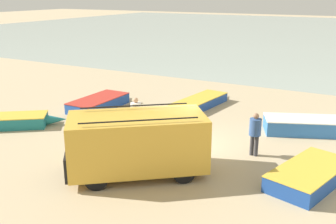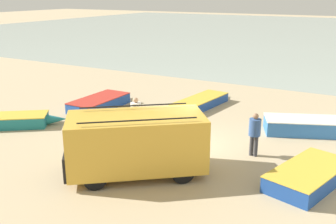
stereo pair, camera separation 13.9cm
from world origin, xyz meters
TOP-DOWN VIEW (x-y plane):
  - ground_plane at (0.00, 0.00)m, footprint 200.00×200.00m
  - sea_water at (0.00, 52.00)m, footprint 120.00×80.00m
  - parked_van at (0.01, -3.00)m, footprint 5.03×4.60m
  - fishing_rowboat_0 at (-8.35, -1.92)m, footprint 4.95×4.01m
  - fishing_rowboat_1 at (5.50, -0.70)m, footprint 2.51×4.29m
  - fishing_rowboat_2 at (4.76, 4.35)m, footprint 4.94×2.94m
  - fishing_rowboat_3 at (-6.30, 2.94)m, footprint 1.66×4.39m
  - fishing_rowboat_4 at (-1.52, 5.84)m, footprint 1.85×5.08m
  - fisherman_0 at (-2.10, 0.17)m, footprint 0.46×0.46m
  - fisherman_1 at (3.13, 0.56)m, footprint 0.46×0.46m

SIDE VIEW (x-z plane):
  - ground_plane at x=0.00m, z-range 0.00..0.00m
  - sea_water at x=0.00m, z-range 0.00..0.01m
  - fishing_rowboat_4 at x=-1.52m, z-range 0.00..0.51m
  - fishing_rowboat_0 at x=-8.35m, z-range 0.00..0.56m
  - fishing_rowboat_1 at x=5.50m, z-range 0.00..0.58m
  - fishing_rowboat_3 at x=-6.30m, z-range 0.00..0.58m
  - fishing_rowboat_2 at x=4.76m, z-range 0.00..0.69m
  - fisherman_1 at x=3.13m, z-range 0.17..1.90m
  - fisherman_0 at x=-2.10m, z-range 0.17..1.93m
  - parked_van at x=0.01m, z-range 0.04..2.32m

